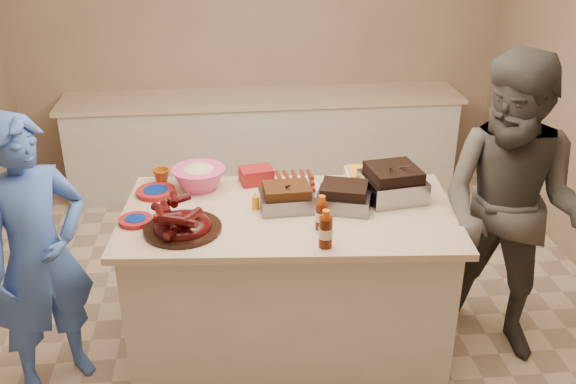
{
  "coord_description": "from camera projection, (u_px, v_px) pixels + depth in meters",
  "views": [
    {
      "loc": [
        -0.37,
        -3.38,
        2.6
      ],
      "look_at": [
        -0.01,
        -0.06,
        1.01
      ],
      "focal_mm": 40.0,
      "sensor_mm": 36.0,
      "label": 1
    }
  ],
  "objects": [
    {
      "name": "room",
      "position": [
        289.0,
        327.0,
        4.19
      ],
      "size": [
        4.5,
        5.0,
        2.7
      ],
      "primitive_type": null,
      "color": "tan",
      "rests_on": "ground"
    },
    {
      "name": "back_counter",
      "position": [
        264.0,
        142.0,
        5.97
      ],
      "size": [
        3.6,
        0.64,
        0.9
      ],
      "primitive_type": null,
      "color": "beige",
      "rests_on": "ground"
    },
    {
      "name": "island",
      "position": [
        289.0,
        338.0,
        4.09
      ],
      "size": [
        2.0,
        1.17,
        0.91
      ],
      "primitive_type": null,
      "rotation": [
        0.0,
        0.0,
        -0.08
      ],
      "color": "beige",
      "rests_on": "ground"
    },
    {
      "name": "rib_platter",
      "position": [
        183.0,
        230.0,
        3.49
      ],
      "size": [
        0.43,
        0.43,
        0.17
      ],
      "primitive_type": null,
      "rotation": [
        0.0,
        0.0,
        -0.01
      ],
      "color": "#430808",
      "rests_on": "island"
    },
    {
      "name": "pulled_pork_tray",
      "position": [
        287.0,
        208.0,
        3.73
      ],
      "size": [
        0.32,
        0.24,
        0.09
      ],
      "primitive_type": "cube",
      "rotation": [
        0.0,
        0.0,
        0.04
      ],
      "color": "#47230F",
      "rests_on": "island"
    },
    {
      "name": "brisket_tray",
      "position": [
        343.0,
        208.0,
        3.74
      ],
      "size": [
        0.37,
        0.33,
        0.09
      ],
      "primitive_type": "cube",
      "rotation": [
        0.0,
        0.0,
        -0.29
      ],
      "color": "black",
      "rests_on": "island"
    },
    {
      "name": "roasting_pan",
      "position": [
        392.0,
        197.0,
        3.86
      ],
      "size": [
        0.38,
        0.38,
        0.13
      ],
      "primitive_type": "cube",
      "rotation": [
        0.0,
        0.0,
        0.15
      ],
      "color": "gray",
      "rests_on": "island"
    },
    {
      "name": "coleslaw_bowl",
      "position": [
        200.0,
        188.0,
        3.98
      ],
      "size": [
        0.36,
        0.36,
        0.23
      ],
      "primitive_type": null,
      "rotation": [
        0.0,
        0.0,
        -0.08
      ],
      "color": "#DD4687",
      "rests_on": "island"
    },
    {
      "name": "sausage_plate",
      "position": [
        295.0,
        188.0,
        3.98
      ],
      "size": [
        0.3,
        0.3,
        0.05
      ],
      "primitive_type": "cylinder",
      "rotation": [
        0.0,
        0.0,
        0.01
      ],
      "color": "silver",
      "rests_on": "island"
    },
    {
      "name": "mac_cheese_dish",
      "position": [
        370.0,
        181.0,
        4.07
      ],
      "size": [
        0.33,
        0.25,
        0.08
      ],
      "primitive_type": "cube",
      "rotation": [
        0.0,
        0.0,
        -0.06
      ],
      "color": "#FFA52C",
      "rests_on": "island"
    },
    {
      "name": "bbq_bottle_a",
      "position": [
        325.0,
        247.0,
        3.33
      ],
      "size": [
        0.08,
        0.08,
        0.21
      ],
      "primitive_type": "cylinder",
      "rotation": [
        0.0,
        0.0,
        -0.08
      ],
      "color": "#421404",
      "rests_on": "island"
    },
    {
      "name": "bbq_bottle_b",
      "position": [
        321.0,
        229.0,
        3.51
      ],
      "size": [
        0.07,
        0.07,
        0.2
      ],
      "primitive_type": "cylinder",
      "rotation": [
        0.0,
        0.0,
        -0.08
      ],
      "color": "#421404",
      "rests_on": "island"
    },
    {
      "name": "mustard_bottle",
      "position": [
        256.0,
        209.0,
        3.72
      ],
      "size": [
        0.04,
        0.04,
        0.11
      ],
      "primitive_type": "cylinder",
      "rotation": [
        0.0,
        0.0,
        -0.08
      ],
      "color": "#D79F0D",
      "rests_on": "island"
    },
    {
      "name": "sauce_bowl",
      "position": [
        279.0,
        201.0,
        3.82
      ],
      "size": [
        0.14,
        0.05,
        0.13
      ],
      "primitive_type": "imported",
      "rotation": [
        0.0,
        0.0,
        -0.08
      ],
      "color": "silver",
      "rests_on": "island"
    },
    {
      "name": "plate_stack_large",
      "position": [
        156.0,
        194.0,
        3.9
      ],
      "size": [
        0.26,
        0.26,
        0.03
      ],
      "primitive_type": "cylinder",
      "rotation": [
        0.0,
        0.0,
        -0.08
      ],
      "color": "maroon",
      "rests_on": "island"
    },
    {
      "name": "plate_stack_small",
      "position": [
        136.0,
        223.0,
        3.57
      ],
      "size": [
        0.2,
        0.2,
        0.03
      ],
      "primitive_type": "cylinder",
      "rotation": [
        0.0,
        0.0,
        -0.08
      ],
      "color": "maroon",
      "rests_on": "island"
    },
    {
      "name": "plastic_cup",
      "position": [
        162.0,
        183.0,
        4.04
      ],
      "size": [
        0.11,
        0.11,
        0.1
      ],
      "primitive_type": "imported",
      "rotation": [
        0.0,
        0.0,
        -0.08
      ],
      "color": "#9D4F10",
      "rests_on": "island"
    },
    {
      "name": "basket_stack",
      "position": [
        256.0,
        182.0,
        4.06
      ],
      "size": [
        0.22,
        0.18,
        0.1
      ],
      "primitive_type": "cube",
      "rotation": [
        0.0,
        0.0,
        0.2
      ],
      "color": "maroon",
      "rests_on": "island"
    },
    {
      "name": "guest_blue",
      "position": [
        62.0,
        376.0,
        3.77
      ],
      "size": [
        1.46,
        1.64,
        0.39
      ],
      "primitive_type": "imported",
      "rotation": [
        0.0,
        0.0,
        0.66
      ],
      "color": "#3B60BC",
      "rests_on": "ground"
    },
    {
      "name": "guest_gray",
      "position": [
        490.0,
        342.0,
        4.05
      ],
      "size": [
        1.91,
        1.97,
        0.7
      ],
      "primitive_type": "imported",
      "rotation": [
        0.0,
        0.0,
        -0.74
      ],
      "color": "#4C4843",
      "rests_on": "ground"
    }
  ]
}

